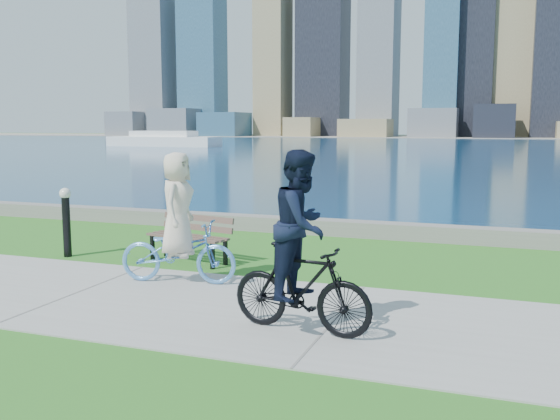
# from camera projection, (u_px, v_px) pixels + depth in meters

# --- Properties ---
(ground) EXTENTS (320.00, 320.00, 0.00)m
(ground) POSITION_uv_depth(u_px,v_px,m) (335.00, 321.00, 8.09)
(ground) COLOR #24651A
(ground) RESTS_ON ground
(concrete_path) EXTENTS (80.00, 3.50, 0.02)m
(concrete_path) POSITION_uv_depth(u_px,v_px,m) (335.00, 320.00, 8.08)
(concrete_path) COLOR gray
(concrete_path) RESTS_ON ground
(seawall) EXTENTS (90.00, 0.50, 0.35)m
(seawall) POSITION_uv_depth(u_px,v_px,m) (408.00, 232.00, 13.83)
(seawall) COLOR slate
(seawall) RESTS_ON ground
(bay_water) EXTENTS (320.00, 131.00, 0.01)m
(bay_water) POSITION_uv_depth(u_px,v_px,m) (490.00, 146.00, 75.12)
(bay_water) COLOR navy
(bay_water) RESTS_ON ground
(far_shore) EXTENTS (320.00, 30.00, 0.12)m
(far_shore) POSITION_uv_depth(u_px,v_px,m) (498.00, 137.00, 129.11)
(far_shore) COLOR gray
(far_shore) RESTS_ON ground
(city_skyline) EXTENTS (175.27, 21.26, 76.00)m
(city_skyline) POSITION_uv_depth(u_px,v_px,m) (525.00, 9.00, 123.53)
(city_skyline) COLOR slate
(city_skyline) RESTS_ON ground
(ferry_near) EXTENTS (13.60, 3.88, 1.85)m
(ferry_near) POSITION_uv_depth(u_px,v_px,m) (164.00, 140.00, 74.46)
(ferry_near) COLOR white
(ferry_near) RESTS_ON ground
(park_bench) EXTENTS (1.74, 0.91, 0.85)m
(park_bench) POSITION_uv_depth(u_px,v_px,m) (191.00, 234.00, 11.56)
(park_bench) COLOR black
(park_bench) RESTS_ON ground
(bollard_lamp) EXTENTS (0.22, 0.22, 1.34)m
(bollard_lamp) POSITION_uv_depth(u_px,v_px,m) (66.00, 217.00, 11.96)
(bollard_lamp) COLOR black
(bollard_lamp) RESTS_ON ground
(cyclist_woman) EXTENTS (0.99, 1.99, 2.09)m
(cyclist_woman) POSITION_uv_depth(u_px,v_px,m) (178.00, 235.00, 9.90)
(cyclist_woman) COLOR #5FA2E7
(cyclist_woman) RESTS_ON ground
(cyclist_man) EXTENTS (0.77, 1.86, 2.22)m
(cyclist_man) POSITION_uv_depth(u_px,v_px,m) (301.00, 257.00, 7.48)
(cyclist_man) COLOR black
(cyclist_man) RESTS_ON ground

